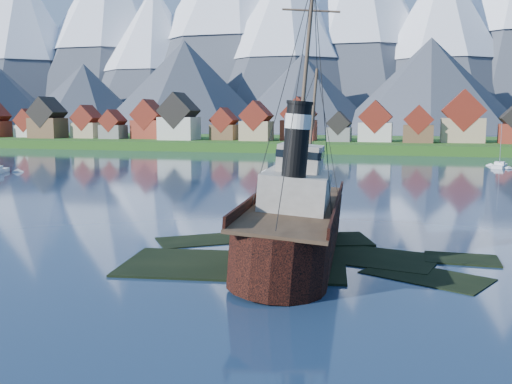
# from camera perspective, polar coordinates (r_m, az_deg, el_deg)

# --- Properties ---
(ground) EXTENTS (1400.00, 1400.00, 0.00)m
(ground) POSITION_cam_1_polar(r_m,az_deg,el_deg) (47.77, 1.97, -7.04)
(ground) COLOR #1B2F4C
(ground) RESTS_ON ground
(shoal) EXTENTS (31.71, 21.24, 1.14)m
(shoal) POSITION_cam_1_polar(r_m,az_deg,el_deg) (49.53, 4.57, -6.94)
(shoal) COLOR black
(shoal) RESTS_ON ground
(shore_bank) EXTENTS (600.00, 80.00, 3.20)m
(shore_bank) POSITION_cam_1_polar(r_m,az_deg,el_deg) (215.53, 12.61, 4.34)
(shore_bank) COLOR #1F4F16
(shore_bank) RESTS_ON ground
(seawall) EXTENTS (600.00, 2.50, 2.00)m
(seawall) POSITION_cam_1_polar(r_m,az_deg,el_deg) (177.66, 11.98, 3.66)
(seawall) COLOR #3F3D38
(seawall) RESTS_ON ground
(town) EXTENTS (250.96, 16.69, 17.30)m
(town) POSITION_cam_1_polar(r_m,az_deg,el_deg) (201.94, 2.93, 6.85)
(town) COLOR maroon
(town) RESTS_ON ground
(mountains) EXTENTS (965.00, 340.00, 205.00)m
(mountains) POSITION_cam_1_polar(r_m,az_deg,el_deg) (531.93, 14.62, 15.87)
(mountains) COLOR #2D333D
(mountains) RESTS_ON ground
(tugboat_wreck) EXTENTS (7.04, 30.33, 24.04)m
(tugboat_wreck) POSITION_cam_1_polar(r_m,az_deg,el_deg) (50.91, 4.08, -2.65)
(tugboat_wreck) COLOR black
(tugboat_wreck) RESTS_ON ground
(sailboat_c) EXTENTS (7.35, 9.44, 12.50)m
(sailboat_c) POSITION_cam_1_polar(r_m,az_deg,el_deg) (122.28, 2.86, 2.17)
(sailboat_c) COLOR white
(sailboat_c) RESTS_ON ground
(sailboat_e) EXTENTS (4.67, 9.65, 10.86)m
(sailboat_e) POSITION_cam_1_polar(r_m,az_deg,el_deg) (144.09, 23.17, 2.38)
(sailboat_e) COLOR white
(sailboat_e) RESTS_ON ground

